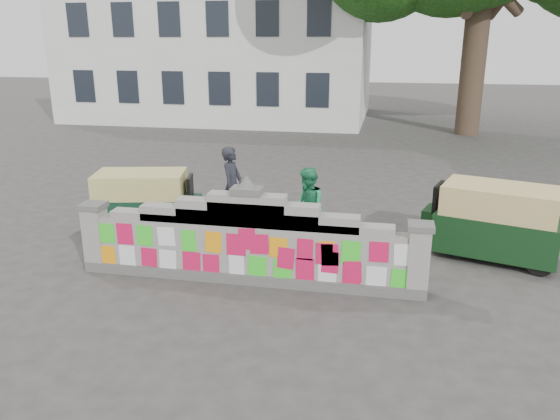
{
  "coord_description": "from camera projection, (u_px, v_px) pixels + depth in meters",
  "views": [
    {
      "loc": [
        2.39,
        -8.97,
        4.29
      ],
      "look_at": [
        0.39,
        1.0,
        1.1
      ],
      "focal_mm": 35.0,
      "sensor_mm": 36.0,
      "label": 1
    }
  ],
  "objects": [
    {
      "name": "ground",
      "position": [
        249.0,
        281.0,
        10.13
      ],
      "size": [
        100.0,
        100.0,
        0.0
      ],
      "primitive_type": "plane",
      "color": "#383533",
      "rests_on": "ground"
    },
    {
      "name": "parapet_wall",
      "position": [
        248.0,
        243.0,
        9.9
      ],
      "size": [
        6.48,
        0.44,
        2.01
      ],
      "color": "#4C4C49",
      "rests_on": "ground"
    },
    {
      "name": "building",
      "position": [
        225.0,
        44.0,
        30.8
      ],
      "size": [
        16.0,
        10.0,
        8.9
      ],
      "color": "silver",
      "rests_on": "ground"
    },
    {
      "name": "cyclist_bike",
      "position": [
        233.0,
        212.0,
        12.39
      ],
      "size": [
        2.06,
        0.87,
        1.06
      ],
      "primitive_type": "imported",
      "rotation": [
        0.0,
        0.0,
        1.48
      ],
      "color": "black",
      "rests_on": "ground"
    },
    {
      "name": "cyclist_rider",
      "position": [
        232.0,
        197.0,
        12.28
      ],
      "size": [
        0.48,
        0.69,
        1.79
      ],
      "primitive_type": "imported",
      "rotation": [
        0.0,
        0.0,
        1.48
      ],
      "color": "black",
      "rests_on": "ground"
    },
    {
      "name": "pedestrian",
      "position": [
        307.0,
        208.0,
        11.56
      ],
      "size": [
        0.87,
        0.99,
        1.73
      ],
      "primitive_type": "imported",
      "rotation": [
        0.0,
        0.0,
        -1.29
      ],
      "color": "#27905B",
      "rests_on": "ground"
    },
    {
      "name": "rickshaw_left",
      "position": [
        145.0,
        201.0,
        12.58
      ],
      "size": [
        2.61,
        1.62,
        1.4
      ],
      "rotation": [
        0.0,
        0.0,
        0.22
      ],
      "color": "#113320",
      "rests_on": "ground"
    },
    {
      "name": "rickshaw_right",
      "position": [
        494.0,
        221.0,
        11.01
      ],
      "size": [
        2.82,
        1.91,
        1.52
      ],
      "rotation": [
        0.0,
        0.0,
        2.84
      ],
      "color": "black",
      "rests_on": "ground"
    }
  ]
}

